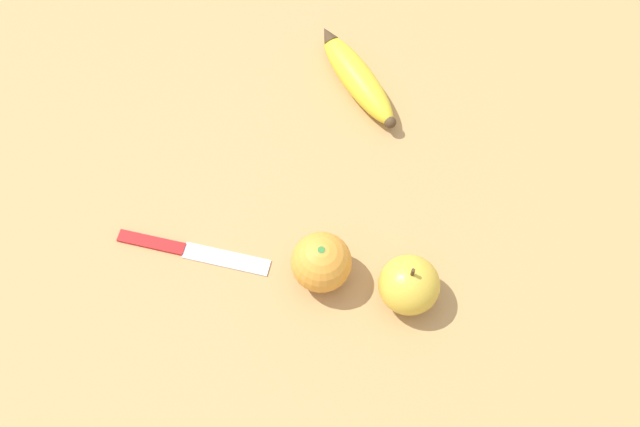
% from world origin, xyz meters
% --- Properties ---
extents(ground_plane, '(3.00, 3.00, 0.00)m').
position_xyz_m(ground_plane, '(0.00, 0.00, 0.00)').
color(ground_plane, tan).
extents(banana, '(0.11, 0.18, 0.04)m').
position_xyz_m(banana, '(0.15, 0.04, 0.02)').
color(banana, yellow).
rests_on(banana, ground_plane).
extents(orange, '(0.07, 0.07, 0.07)m').
position_xyz_m(orange, '(-0.12, -0.08, 0.04)').
color(orange, orange).
rests_on(orange, ground_plane).
extents(apple, '(0.07, 0.07, 0.08)m').
position_xyz_m(apple, '(-0.08, -0.18, 0.03)').
color(apple, gold).
rests_on(apple, ground_plane).
extents(paring_knife, '(0.09, 0.19, 0.01)m').
position_xyz_m(paring_knife, '(-0.19, 0.08, 0.00)').
color(paring_knife, silver).
rests_on(paring_knife, ground_plane).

